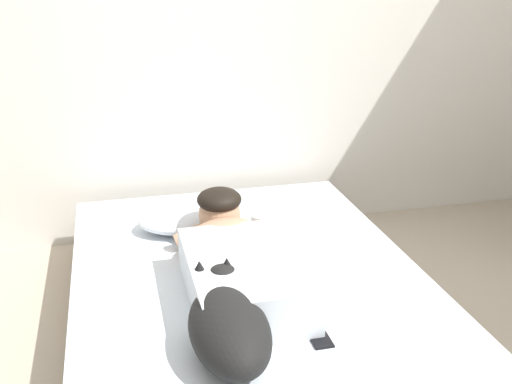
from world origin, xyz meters
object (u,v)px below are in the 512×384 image
object	(u,v)px
person_lying	(237,259)
dog	(228,323)
coffee_cup	(261,222)
cell_phone	(318,336)
pillow	(193,218)
bed	(251,308)

from	to	relation	value
person_lying	dog	size ratio (longest dim) A/B	1.60
coffee_cup	cell_phone	bearing A→B (deg)	-91.82
dog	coffee_cup	bearing A→B (deg)	69.41
cell_phone	dog	bearing A→B (deg)	179.03
pillow	coffee_cup	xyz separation A→B (m)	(0.32, -0.09, -0.02)
bed	pillow	distance (m)	0.60
bed	pillow	size ratio (longest dim) A/B	4.03
coffee_cup	cell_phone	distance (m)	0.92
coffee_cup	pillow	bearing A→B (deg)	164.74
bed	person_lying	size ratio (longest dim) A/B	2.28
person_lying	dog	xyz separation A→B (m)	(-0.12, -0.44, -0.00)
bed	dog	distance (m)	0.56
pillow	dog	size ratio (longest dim) A/B	0.90
person_lying	coffee_cup	distance (m)	0.53
person_lying	dog	world-z (taller)	person_lying
bed	person_lying	world-z (taller)	person_lying
dog	bed	bearing A→B (deg)	68.00
coffee_cup	dog	bearing A→B (deg)	-110.59
bed	cell_phone	world-z (taller)	cell_phone
pillow	dog	distance (m)	1.00
pillow	cell_phone	xyz separation A→B (m)	(0.29, -1.01, -0.05)
coffee_cup	cell_phone	world-z (taller)	coffee_cup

